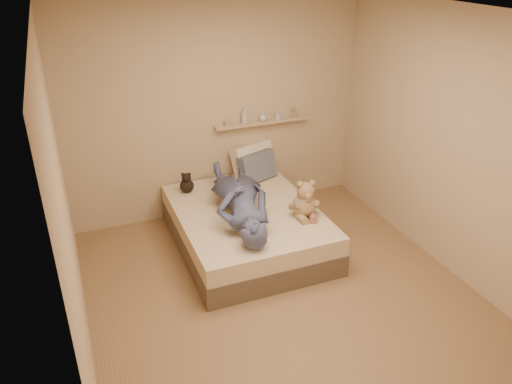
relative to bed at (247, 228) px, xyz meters
name	(u,v)px	position (x,y,z in m)	size (l,w,h in m)	color
room	(284,172)	(0.00, -0.93, 1.08)	(3.80, 3.80, 3.80)	#896446
bed	(247,228)	(0.00, 0.00, 0.00)	(1.50, 1.90, 0.45)	brown
game_console	(264,223)	(-0.03, -0.56, 0.37)	(0.18, 0.12, 0.06)	silver
teddy_bear	(305,202)	(0.53, -0.36, 0.40)	(0.35, 0.34, 0.42)	tan
dark_plush	(187,184)	(-0.49, 0.67, 0.33)	(0.16, 0.16, 0.25)	black
pillow_cream	(253,160)	(0.41, 0.83, 0.43)	(0.55, 0.16, 0.40)	beige
pillow_grey	(257,167)	(0.40, 0.69, 0.40)	(0.50, 0.14, 0.34)	slate
person	(240,199)	(-0.10, -0.07, 0.42)	(0.58, 1.59, 0.38)	#4D547A
wall_shelf	(262,122)	(0.55, 0.91, 0.88)	(1.20, 0.12, 0.03)	tan
shelf_bottles	(260,116)	(0.52, 0.91, 0.96)	(0.95, 0.11, 0.20)	#A59E8E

